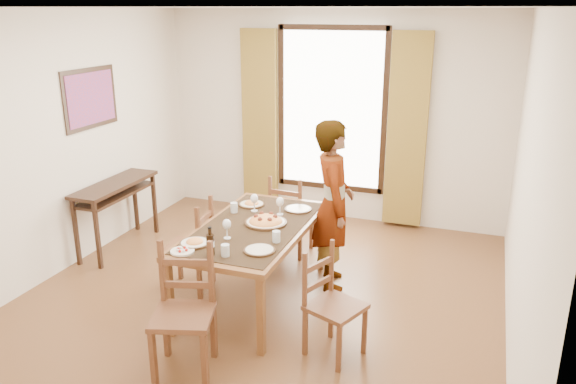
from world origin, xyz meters
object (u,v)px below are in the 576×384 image
(dining_table, at_px, (254,232))
(pasta_platter, at_px, (266,219))
(console_table, at_px, (115,192))
(man, at_px, (333,205))

(dining_table, xyz_separation_m, pasta_platter, (0.09, 0.08, 0.11))
(console_table, height_order, dining_table, console_table)
(dining_table, bearing_deg, pasta_platter, 43.99)
(console_table, xyz_separation_m, pasta_platter, (2.06, -0.50, 0.12))
(dining_table, distance_m, pasta_platter, 0.17)
(console_table, xyz_separation_m, man, (2.59, -0.02, 0.17))
(man, xyz_separation_m, pasta_platter, (-0.53, -0.47, -0.04))
(man, bearing_deg, console_table, 69.11)
(pasta_platter, bearing_deg, dining_table, -136.01)
(console_table, height_order, pasta_platter, pasta_platter)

